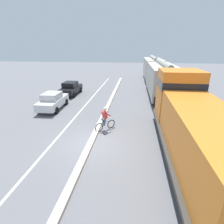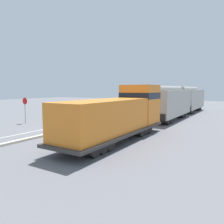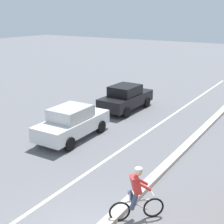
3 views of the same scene
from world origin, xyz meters
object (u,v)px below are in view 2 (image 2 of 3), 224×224
Objects in this scene: cyclist at (85,120)px; stop_sign at (25,105)px; parked_car_white at (69,113)px; parked_car_black at (94,109)px; locomotive at (121,116)px; hopper_car_middle at (190,99)px; hopper_car_lead at (169,103)px.

stop_sign is (-7.70, -1.04, 1.21)m from cyclist.
parked_car_white is 1.01× the size of parked_car_black.
parked_car_black is at bearing 133.90° from locomotive.
hopper_car_middle is 16.56m from parked_car_black.
cyclist is (-5.17, -10.05, -1.26)m from hopper_car_lead.
parked_car_white is at bearing -88.42° from parked_car_black.
hopper_car_middle is 2.51× the size of parked_car_black.
parked_car_black is 1.47× the size of stop_sign.
cyclist is 7.86m from stop_sign.
locomotive reaches higher than stop_sign.
hopper_car_middle is at bearing 90.00° from locomotive.
locomotive is 12.16m from hopper_car_lead.
hopper_car_middle is at bearing 90.00° from hopper_car_lead.
parked_car_black is (-11.08, 11.51, -0.98)m from locomotive.
cyclist reaches higher than parked_car_white.
hopper_car_middle is (-0.00, 23.76, 0.28)m from locomotive.
stop_sign is (-1.94, -4.99, 1.21)m from parked_car_white.
parked_car_white is at bearing 151.02° from locomotive.
parked_car_white is 5.46m from parked_car_black.
cyclist reaches higher than parked_car_black.
locomotive is 12.53m from parked_car_white.
hopper_car_lead is at bearing 29.20° from parked_car_white.
hopper_car_middle is 2.49× the size of parked_car_white.
hopper_car_lead is 3.68× the size of stop_sign.
cyclist is (-5.17, -21.65, -1.26)m from hopper_car_middle.
stop_sign is (-12.87, -22.69, -0.05)m from hopper_car_middle.
stop_sign is at bearing 175.28° from locomotive.
stop_sign is at bearing -111.27° from parked_car_white.
parked_car_black is 10.67m from stop_sign.
locomotive is 5.67m from cyclist.
hopper_car_lead is 16.99m from stop_sign.
hopper_car_lead is at bearing 40.77° from stop_sign.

